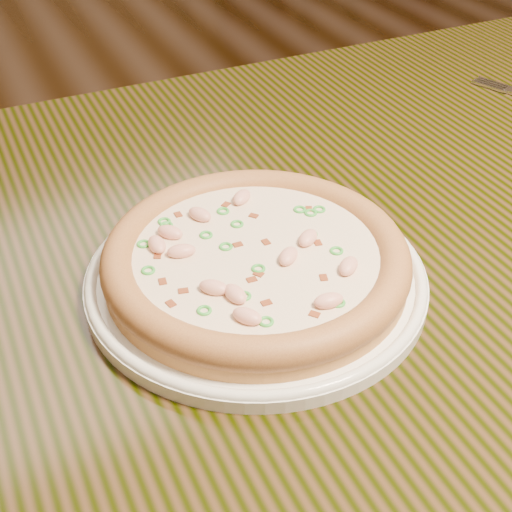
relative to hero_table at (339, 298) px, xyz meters
name	(u,v)px	position (x,y,z in m)	size (l,w,h in m)	color
ground	(441,491)	(0.32, 0.08, -0.65)	(9.00, 9.00, 0.00)	black
hero_table	(339,298)	(0.00, 0.00, 0.00)	(1.20, 0.80, 0.75)	black
plate	(256,276)	(-0.12, -0.05, 0.11)	(0.29, 0.29, 0.02)	white
pizza	(256,259)	(-0.12, -0.05, 0.13)	(0.26, 0.26, 0.03)	#BC7F3B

